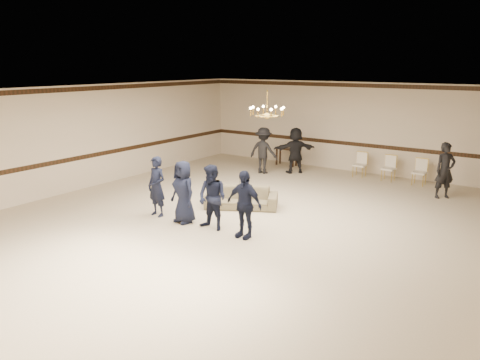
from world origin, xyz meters
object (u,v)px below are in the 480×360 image
(chandelier, at_px, (267,103))
(boy_a, at_px, (157,187))
(console_table, at_px, (286,157))
(banquet_chair_mid, at_px, (389,168))
(boy_d, at_px, (244,204))
(adult_mid, at_px, (295,150))
(adult_right, at_px, (445,171))
(settee, at_px, (241,198))
(adult_left, at_px, (263,151))
(banquet_chair_right, at_px, (420,172))
(boy_b, at_px, (183,192))
(boy_c, at_px, (212,198))
(banquet_chair_left, at_px, (360,165))

(chandelier, height_order, boy_a, chandelier)
(console_table, bearing_deg, banquet_chair_mid, -3.60)
(boy_d, distance_m, banquet_chair_mid, 7.15)
(adult_mid, bearing_deg, adult_right, 130.54)
(settee, xyz_separation_m, console_table, (-1.66, 5.47, 0.05))
(banquet_chair_mid, bearing_deg, boy_d, -94.79)
(adult_left, relative_size, console_table, 2.05)
(adult_left, height_order, banquet_chair_right, adult_left)
(chandelier, xyz_separation_m, banquet_chair_right, (2.55, 5.27, -2.45))
(boy_b, distance_m, console_table, 7.37)
(boy_d, bearing_deg, settee, 128.03)
(boy_b, relative_size, settee, 0.80)
(boy_c, bearing_deg, boy_d, 1.48)
(boy_c, xyz_separation_m, settee, (-0.41, 1.80, -0.49))
(chandelier, xyz_separation_m, boy_c, (-0.37, -1.79, -2.10))
(boy_a, distance_m, adult_left, 5.65)
(boy_b, height_order, banquet_chair_left, boy_b)
(adult_right, relative_size, banquet_chair_left, 1.94)
(chandelier, xyz_separation_m, banquet_chair_mid, (1.55, 5.27, -2.45))
(boy_a, bearing_deg, boy_b, 4.15)
(boy_a, bearing_deg, banquet_chair_mid, 66.35)
(boy_d, xyz_separation_m, settee, (-1.31, 1.80, -0.49))
(boy_d, relative_size, adult_mid, 0.95)
(banquet_chair_left, xyz_separation_m, banquet_chair_mid, (1.00, 0.00, 0.00))
(boy_d, bearing_deg, boy_a, -178.10)
(boy_d, bearing_deg, chandelier, 108.30)
(adult_right, distance_m, banquet_chair_left, 3.19)
(boy_b, xyz_separation_m, boy_d, (1.80, 0.00, 0.00))
(adult_right, bearing_deg, banquet_chair_right, 87.17)
(chandelier, bearing_deg, banquet_chair_right, 64.17)
(boy_c, xyz_separation_m, banquet_chair_mid, (1.93, 7.07, -0.35))
(boy_d, height_order, settee, boy_d)
(settee, height_order, banquet_chair_mid, banquet_chair_mid)
(adult_left, bearing_deg, boy_a, 89.48)
(console_table, bearing_deg, boy_c, -74.80)
(adult_right, bearing_deg, banquet_chair_mid, 106.79)
(boy_d, xyz_separation_m, banquet_chair_mid, (1.03, 7.07, -0.35))
(banquet_chair_left, xyz_separation_m, banquet_chair_right, (2.00, 0.00, 0.00))
(banquet_chair_mid, bearing_deg, banquet_chair_right, 3.46)
(adult_right, bearing_deg, banquet_chair_left, 115.80)
(banquet_chair_mid, bearing_deg, boy_c, -101.78)
(boy_c, relative_size, adult_right, 0.95)
(adult_left, relative_size, adult_right, 1.00)
(adult_mid, distance_m, console_table, 1.35)
(adult_left, height_order, adult_right, same)
(adult_mid, distance_m, adult_right, 5.12)
(adult_mid, xyz_separation_m, banquet_chair_left, (2.14, 0.72, -0.40))
(adult_right, xyz_separation_m, console_table, (-5.96, 1.32, -0.48))
(boy_b, distance_m, adult_mid, 6.35)
(chandelier, relative_size, boy_c, 0.60)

